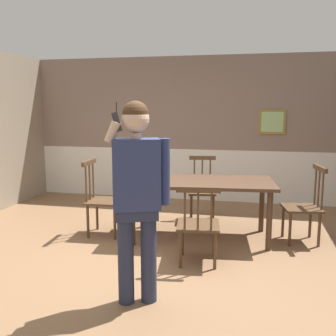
{
  "coord_description": "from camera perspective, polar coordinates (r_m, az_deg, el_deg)",
  "views": [
    {
      "loc": [
        1.02,
        -4.03,
        1.72
      ],
      "look_at": [
        0.22,
        -0.37,
        1.13
      ],
      "focal_mm": 41.43,
      "sensor_mm": 36.0,
      "label": 1
    }
  ],
  "objects": [
    {
      "name": "dining_table",
      "position": [
        5.08,
        4.84,
        -2.79
      ],
      "size": [
        1.96,
        1.12,
        0.78
      ],
      "rotation": [
        0.0,
        0.0,
        0.1
      ],
      "color": "#4C3323",
      "rests_on": "ground_plane"
    },
    {
      "name": "room_back_partition",
      "position": [
        7.19,
        4.29,
        5.3
      ],
      "size": [
        6.29,
        0.17,
        2.63
      ],
      "color": "gray",
      "rests_on": "ground_plane"
    },
    {
      "name": "chair_at_table_head",
      "position": [
        5.33,
        -9.65,
        -4.53
      ],
      "size": [
        0.49,
        0.49,
        1.02
      ],
      "rotation": [
        0.0,
        0.0,
        4.78
      ],
      "color": "#513823",
      "rests_on": "ground_plane"
    },
    {
      "name": "chair_near_window",
      "position": [
        4.31,
        4.45,
        -8.27
      ],
      "size": [
        0.52,
        0.52,
        0.9
      ],
      "rotation": [
        0.0,
        0.0,
        0.12
      ],
      "color": "#513823",
      "rests_on": "ground_plane"
    },
    {
      "name": "chair_by_doorway",
      "position": [
        5.96,
        5.05,
        -3.23
      ],
      "size": [
        0.46,
        0.46,
        0.97
      ],
      "rotation": [
        0.0,
        0.0,
        3.29
      ],
      "color": "#513823",
      "rests_on": "ground_plane"
    },
    {
      "name": "person_figure",
      "position": [
        3.33,
        -4.56,
        -3.0
      ],
      "size": [
        0.52,
        0.35,
        1.78
      ],
      "rotation": [
        0.0,
        0.0,
        3.51
      ],
      "color": "#282E49",
      "rests_on": "ground_plane"
    },
    {
      "name": "chair_opposite_corner",
      "position": [
        5.26,
        19.46,
        -5.28
      ],
      "size": [
        0.52,
        0.52,
        0.99
      ],
      "rotation": [
        0.0,
        0.0,
        1.74
      ],
      "color": "#513823",
      "rests_on": "ground_plane"
    },
    {
      "name": "ground_plane",
      "position": [
        4.5,
        -1.73,
        -13.55
      ],
      "size": [
        6.91,
        6.91,
        0.0
      ],
      "primitive_type": "plane",
      "color": "#846042"
    }
  ]
}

